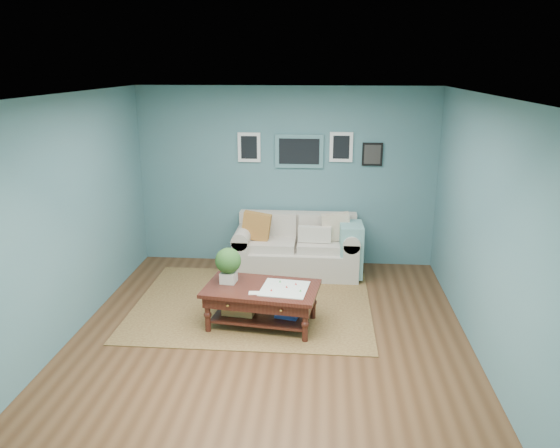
# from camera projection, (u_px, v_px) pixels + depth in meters

# --- Properties ---
(room_shell) EXTENTS (5.00, 5.02, 2.70)m
(room_shell) POSITION_uv_depth(u_px,v_px,m) (270.00, 221.00, 5.92)
(room_shell) COLOR brown
(room_shell) RESTS_ON ground
(area_rug) EXTENTS (3.02, 2.41, 0.01)m
(area_rug) POSITION_uv_depth(u_px,v_px,m) (253.00, 304.00, 7.07)
(area_rug) COLOR #56361C
(area_rug) RESTS_ON ground
(loveseat) EXTENTS (1.85, 0.84, 0.95)m
(loveseat) POSITION_uv_depth(u_px,v_px,m) (302.00, 248.00, 8.06)
(loveseat) COLOR beige
(loveseat) RESTS_ON ground
(coffee_table) EXTENTS (1.40, 0.93, 0.92)m
(coffee_table) POSITION_uv_depth(u_px,v_px,m) (256.00, 293.00, 6.42)
(coffee_table) COLOR black
(coffee_table) RESTS_ON ground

